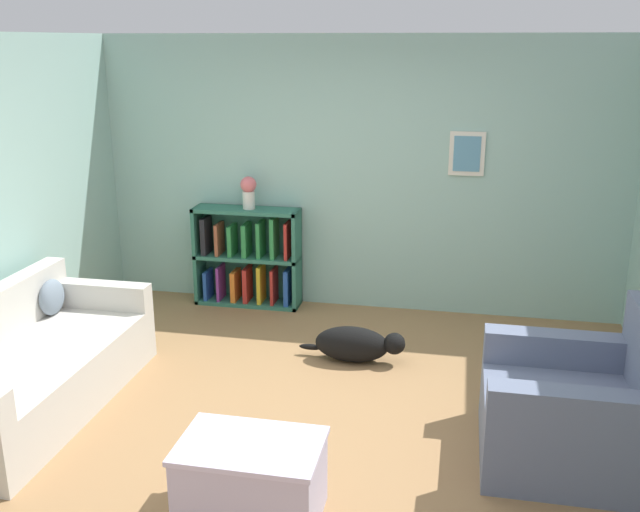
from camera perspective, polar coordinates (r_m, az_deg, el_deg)
The scene contains 8 objects.
ground_plane at distance 5.18m, azimuth -0.90°, elevation -12.48°, with size 14.00×14.00×0.00m, color #997047.
wall_back at distance 6.84m, azimuth 3.13°, elevation 6.44°, with size 5.60×0.13×2.60m.
couch at distance 5.54m, azimuth -22.43°, elevation -8.43°, with size 0.92×2.04×0.80m.
bookshelf at distance 7.08m, azimuth -5.76°, elevation -0.17°, with size 1.04×0.29×0.98m.
recliner_chair at distance 4.79m, azimuth 20.19°, elevation -11.56°, with size 1.07×1.01×0.98m.
coffee_table at distance 4.09m, azimuth -5.54°, elevation -17.28°, with size 0.78×0.52×0.46m.
dog at distance 5.89m, azimuth 2.88°, elevation -7.05°, with size 0.89×0.27×0.30m.
vase at distance 6.88m, azimuth -5.74°, elevation 5.22°, with size 0.15×0.15×0.31m.
Camera 1 is at (0.98, -4.40, 2.54)m, focal length 40.00 mm.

